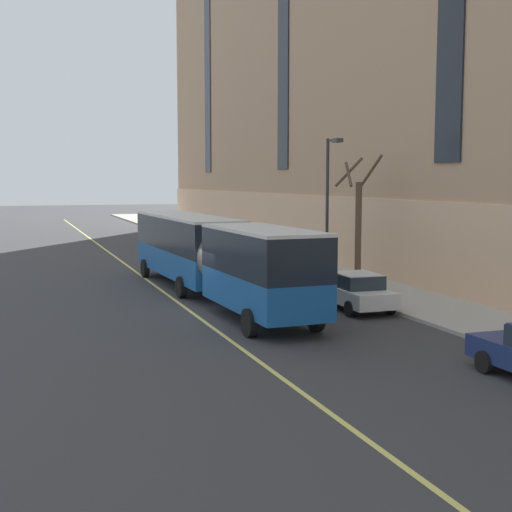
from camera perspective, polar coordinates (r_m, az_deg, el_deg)
ground_plane at (r=29.57m, az=-2.83°, el=-4.42°), size 260.00×260.00×0.00m
sidewalk at (r=35.54m, az=9.25°, el=-2.58°), size 4.30×160.00×0.15m
city_bus at (r=32.51m, az=-3.64°, el=0.27°), size 3.56×19.84×3.61m
parked_car_silver_1 at (r=56.45m, az=-5.22°, el=1.39°), size 1.99×4.30×1.56m
parked_car_champagne_2 at (r=41.82m, az=-0.46°, el=-0.23°), size 2.04×4.27×1.56m
parked_car_darkgray_4 at (r=62.77m, az=-6.81°, el=1.85°), size 2.09×4.52×1.56m
parked_car_white_5 at (r=29.99m, az=7.93°, el=-2.80°), size 2.05×4.63×1.56m
parked_car_black_7 at (r=36.00m, az=2.90°, el=-1.27°), size 2.00×4.30×1.56m
parked_car_green_8 at (r=49.87m, az=-3.54°, el=0.79°), size 2.02×4.65×1.56m
street_tree_mid_block at (r=36.25m, az=8.16°, el=2.73°), size 2.03×1.71×6.51m
street_lamp at (r=36.01m, az=5.87°, el=4.80°), size 0.36×1.48×7.31m
lane_centerline at (r=32.13m, az=-6.42°, el=-3.59°), size 0.16×140.00×0.01m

